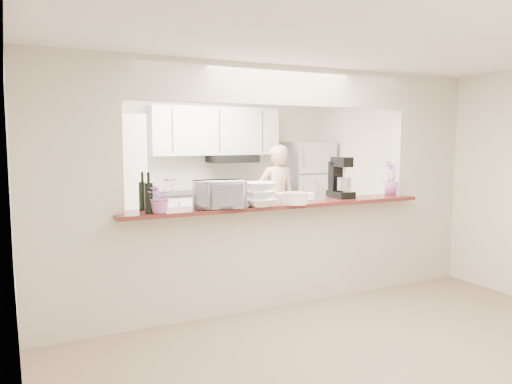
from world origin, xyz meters
TOP-DOWN VIEW (x-y plane):
  - floor at (0.00, 0.00)m, footprint 6.00×6.00m
  - tile_overlay at (0.00, 1.55)m, footprint 5.00×2.90m
  - partition at (0.00, 0.00)m, footprint 5.00×0.15m
  - bar_counter at (0.00, -0.00)m, footprint 3.40×0.38m
  - kitchen_cabinets at (-0.19, 2.72)m, footprint 3.15×0.62m
  - refrigerator at (2.05, 2.65)m, footprint 0.75×0.70m
  - flower_left at (-1.30, -0.15)m, footprint 0.36×0.33m
  - wine_bottle_a at (-1.40, -0.15)m, footprint 0.07×0.07m
  - wine_bottle_b at (-1.40, 0.07)m, footprint 0.07×0.07m
  - toaster_oven at (-0.70, -0.10)m, footprint 0.54×0.41m
  - serving_bowls at (-0.30, -0.17)m, footprint 0.33×0.33m
  - plate_stack_a at (0.10, -0.19)m, footprint 0.26×0.26m
  - plate_stack_b at (0.10, 0.03)m, footprint 0.26×0.26m
  - red_bowl at (0.08, -0.03)m, footprint 0.13×0.13m
  - tan_bowl at (0.40, 0.08)m, footprint 0.16×0.16m
  - utensil_caddy at (0.45, 0.00)m, footprint 0.29×0.21m
  - stand_mixer at (0.85, 0.07)m, footprint 0.21×0.32m
  - flower_right at (1.60, 0.05)m, footprint 0.23×0.23m
  - person at (1.13, 2.05)m, footprint 0.63×0.44m

SIDE VIEW (x-z plane):
  - floor at x=0.00m, z-range 0.00..0.00m
  - tile_overlay at x=0.00m, z-range 0.00..0.01m
  - bar_counter at x=0.00m, z-range 0.03..1.12m
  - person at x=1.13m, z-range 0.00..1.65m
  - refrigerator at x=2.05m, z-range 0.00..1.70m
  - kitchen_cabinets at x=-0.19m, z-range -0.15..2.10m
  - red_bowl at x=0.08m, z-range 1.09..1.15m
  - tan_bowl at x=0.40m, z-range 1.09..1.17m
  - plate_stack_b at x=0.10m, z-range 1.09..1.18m
  - plate_stack_a at x=0.10m, z-range 1.09..1.21m
  - utensil_caddy at x=0.45m, z-range 1.07..1.31m
  - serving_bowls at x=-0.30m, z-range 1.09..1.33m
  - toaster_oven at x=-0.70m, z-range 1.09..1.36m
  - wine_bottle_b at x=-1.40m, z-range 1.05..1.41m
  - wine_bottle_a at x=-1.40m, z-range 1.05..1.42m
  - flower_left at x=-1.30m, z-range 1.09..1.41m
  - flower_right at x=1.60m, z-range 1.09..1.49m
  - stand_mixer at x=0.85m, z-range 1.07..1.53m
  - partition at x=0.00m, z-range 0.23..2.73m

